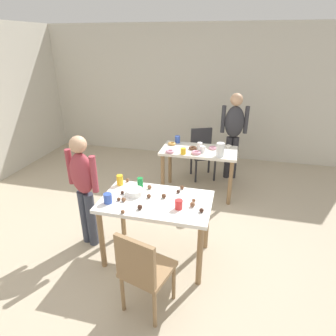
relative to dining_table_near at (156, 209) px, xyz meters
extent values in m
plane|color=tan|center=(-0.07, 0.12, -0.64)|extent=(6.40, 6.40, 0.00)
cube|color=beige|center=(-0.07, 3.32, 0.66)|extent=(6.40, 0.10, 2.60)
cube|color=white|center=(0.00, 0.00, 0.09)|extent=(1.17, 0.70, 0.04)
cylinder|color=olive|center=(-0.52, -0.29, -0.29)|extent=(0.06, 0.06, 0.71)
cylinder|color=olive|center=(0.52, -0.29, -0.29)|extent=(0.06, 0.06, 0.71)
cylinder|color=olive|center=(-0.52, 0.29, -0.29)|extent=(0.06, 0.06, 0.71)
cylinder|color=olive|center=(0.52, 0.29, -0.29)|extent=(0.06, 0.06, 0.71)
cube|color=silver|center=(0.23, 1.61, 0.09)|extent=(1.15, 0.61, 0.04)
cylinder|color=olive|center=(-0.29, 1.36, -0.29)|extent=(0.06, 0.06, 0.71)
cylinder|color=olive|center=(0.75, 1.36, -0.29)|extent=(0.06, 0.06, 0.71)
cylinder|color=olive|center=(-0.29, 1.85, -0.29)|extent=(0.06, 0.06, 0.71)
cylinder|color=olive|center=(0.75, 1.85, -0.29)|extent=(0.06, 0.06, 0.71)
cube|color=olive|center=(0.11, -0.65, -0.21)|extent=(0.49, 0.49, 0.04)
cube|color=olive|center=(0.06, -0.82, 0.02)|extent=(0.38, 0.14, 0.42)
cylinder|color=olive|center=(-0.01, -0.44, -0.44)|extent=(0.04, 0.04, 0.41)
cylinder|color=olive|center=(0.32, -0.53, -0.44)|extent=(0.04, 0.04, 0.41)
cylinder|color=olive|center=(-0.10, -0.77, -0.44)|extent=(0.04, 0.04, 0.41)
cylinder|color=olive|center=(0.23, -0.86, -0.44)|extent=(0.04, 0.04, 0.41)
cube|color=#2D2D33|center=(0.24, 2.19, -0.21)|extent=(0.53, 0.53, 0.04)
cube|color=#2D2D33|center=(0.17, 2.35, 0.02)|extent=(0.36, 0.19, 0.42)
cylinder|color=#2D2D33|center=(0.46, 2.10, -0.44)|extent=(0.04, 0.04, 0.41)
cylinder|color=#2D2D33|center=(0.15, 1.97, -0.44)|extent=(0.04, 0.04, 0.41)
cylinder|color=#2D2D33|center=(0.33, 2.41, -0.44)|extent=(0.04, 0.04, 0.41)
cylinder|color=#2D2D33|center=(0.01, 2.28, -0.44)|extent=(0.04, 0.04, 0.41)
cylinder|color=#383D4C|center=(-0.91, 0.07, -0.29)|extent=(0.11, 0.11, 0.69)
cylinder|color=#383D4C|center=(-0.81, 0.03, -0.29)|extent=(0.11, 0.11, 0.69)
ellipsoid|color=#9E3842|center=(-0.86, 0.05, 0.30)|extent=(0.37, 0.29, 0.49)
sphere|color=tan|center=(-0.86, 0.05, 0.64)|extent=(0.19, 0.19, 0.19)
cylinder|color=#9E3842|center=(-1.04, 0.11, 0.34)|extent=(0.09, 0.09, 0.42)
cylinder|color=#9E3842|center=(-0.68, -0.01, 0.34)|extent=(0.09, 0.09, 0.42)
cylinder|color=#28282D|center=(0.77, 2.32, -0.26)|extent=(0.11, 0.11, 0.76)
cylinder|color=#28282D|center=(0.66, 2.30, -0.26)|extent=(0.11, 0.11, 0.76)
ellipsoid|color=#333338|center=(0.72, 2.31, 0.39)|extent=(0.34, 0.23, 0.54)
sphere|color=tan|center=(0.72, 2.31, 0.77)|extent=(0.21, 0.21, 0.21)
cylinder|color=#333338|center=(0.91, 2.33, 0.43)|extent=(0.08, 0.08, 0.46)
cylinder|color=#333338|center=(0.53, 2.29, 0.43)|extent=(0.08, 0.08, 0.46)
cylinder|color=white|center=(-0.26, 0.05, 0.14)|extent=(0.19, 0.19, 0.06)
cylinder|color=#198438|center=(-0.25, 0.22, 0.17)|extent=(0.07, 0.07, 0.12)
cube|color=silver|center=(0.22, 0.05, 0.11)|extent=(0.17, 0.02, 0.01)
cylinder|color=yellow|center=(-0.50, 0.24, 0.17)|extent=(0.07, 0.07, 0.12)
cylinder|color=red|center=(0.27, -0.11, 0.16)|extent=(0.08, 0.08, 0.10)
cylinder|color=#3351B2|center=(-0.46, -0.17, 0.16)|extent=(0.09, 0.09, 0.10)
sphere|color=#3D2319|center=(-0.10, -0.21, 0.14)|extent=(0.05, 0.05, 0.05)
sphere|color=brown|center=(-0.44, 0.33, 0.13)|extent=(0.04, 0.04, 0.04)
sphere|color=brown|center=(-0.14, 0.22, 0.13)|extent=(0.05, 0.05, 0.05)
sphere|color=brown|center=(-0.24, -0.32, 0.13)|extent=(0.04, 0.04, 0.04)
sphere|color=brown|center=(0.39, 0.06, 0.13)|extent=(0.04, 0.04, 0.04)
sphere|color=brown|center=(-0.37, -0.11, 0.13)|extent=(0.04, 0.04, 0.04)
sphere|color=#3D2319|center=(0.50, -0.12, 0.13)|extent=(0.04, 0.04, 0.04)
sphere|color=brown|center=(0.40, -0.04, 0.14)|extent=(0.05, 0.05, 0.05)
sphere|color=#3D2319|center=(-0.39, 0.04, 0.13)|extent=(0.04, 0.04, 0.04)
sphere|color=brown|center=(0.07, 0.06, 0.13)|extent=(0.05, 0.05, 0.05)
sphere|color=brown|center=(-0.32, -0.11, 0.13)|extent=(0.05, 0.05, 0.05)
sphere|color=brown|center=(-0.08, 0.02, 0.13)|extent=(0.04, 0.04, 0.04)
sphere|color=brown|center=(0.22, 0.30, 0.13)|extent=(0.04, 0.04, 0.04)
sphere|color=#3D2319|center=(0.20, 0.20, 0.13)|extent=(0.04, 0.04, 0.04)
cylinder|color=white|center=(0.56, 1.41, 0.21)|extent=(0.12, 0.12, 0.20)
cylinder|color=#3351B2|center=(-0.16, 1.84, 0.17)|extent=(0.08, 0.08, 0.12)
cylinder|color=white|center=(0.30, 1.51, 0.16)|extent=(0.08, 0.08, 0.09)
cylinder|color=yellow|center=(0.03, 1.37, 0.15)|extent=(0.08, 0.08, 0.09)
cylinder|color=white|center=(0.24, 1.61, 0.17)|extent=(0.08, 0.08, 0.11)
torus|color=white|center=(0.66, 1.83, 0.13)|extent=(0.10, 0.10, 0.03)
torus|color=pink|center=(-0.18, 1.37, 0.13)|extent=(0.13, 0.13, 0.04)
torus|color=pink|center=(0.21, 1.42, 0.13)|extent=(0.14, 0.14, 0.04)
torus|color=pink|center=(0.43, 1.68, 0.13)|extent=(0.12, 0.12, 0.04)
torus|color=gold|center=(-0.23, 1.72, 0.13)|extent=(0.12, 0.12, 0.04)
torus|color=brown|center=(0.13, 1.60, 0.13)|extent=(0.13, 0.13, 0.04)
camera|label=1|loc=(0.74, -2.47, 1.65)|focal=30.21mm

